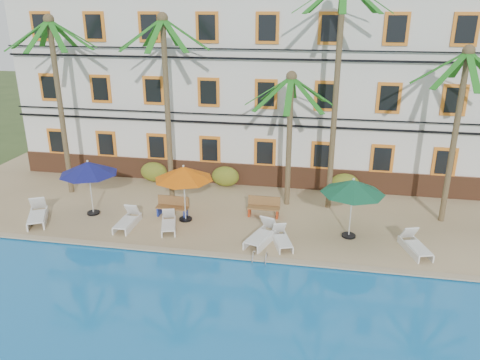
% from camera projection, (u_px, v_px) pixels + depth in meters
% --- Properties ---
extents(ground, '(100.00, 100.00, 0.00)m').
position_uv_depth(ground, '(206.00, 249.00, 19.36)').
color(ground, '#384C23').
rests_on(ground, ground).
extents(pool_deck, '(30.00, 12.00, 0.25)m').
position_uv_depth(pool_deck, '(230.00, 200.00, 23.92)').
color(pool_deck, tan).
rests_on(pool_deck, ground).
extents(pool_coping, '(30.00, 0.35, 0.06)m').
position_uv_depth(pool_coping, '(200.00, 253.00, 18.43)').
color(pool_coping, tan).
rests_on(pool_coping, pool_deck).
extents(hotel_building, '(25.40, 6.44, 10.22)m').
position_uv_depth(hotel_building, '(247.00, 82.00, 26.69)').
color(hotel_building, silver).
rests_on(hotel_building, pool_deck).
extents(palm_a, '(4.23, 4.23, 8.87)m').
position_uv_depth(palm_a, '(57.00, 84.00, 22.69)').
color(palm_a, brown).
rests_on(palm_a, pool_deck).
extents(palm_b, '(4.23, 4.23, 8.95)m').
position_uv_depth(palm_b, '(166.00, 87.00, 21.68)').
color(palm_b, brown).
rests_on(palm_b, pool_deck).
extents(palm_c, '(4.23, 4.23, 6.47)m').
position_uv_depth(palm_c, '(290.00, 120.00, 21.66)').
color(palm_c, brown).
rests_on(palm_c, pool_deck).
extents(palm_d, '(4.23, 4.23, 10.50)m').
position_uv_depth(palm_d, '(338.00, 71.00, 20.48)').
color(palm_d, brown).
rests_on(palm_d, pool_deck).
extents(palm_e, '(4.23, 4.23, 7.75)m').
position_uv_depth(palm_e, '(459.00, 113.00, 19.60)').
color(palm_e, brown).
rests_on(palm_e, pool_deck).
extents(shrub_left, '(1.50, 0.90, 1.10)m').
position_uv_depth(shrub_left, '(154.00, 172.00, 25.96)').
color(shrub_left, '#205618').
rests_on(shrub_left, pool_deck).
extents(shrub_mid, '(1.50, 0.90, 1.10)m').
position_uv_depth(shrub_mid, '(225.00, 176.00, 25.26)').
color(shrub_mid, '#205618').
rests_on(shrub_mid, pool_deck).
extents(shrub_right, '(1.50, 0.90, 1.10)m').
position_uv_depth(shrub_right, '(345.00, 184.00, 24.19)').
color(shrub_right, '#205618').
rests_on(shrub_right, pool_deck).
extents(umbrella_blue, '(2.65, 2.65, 2.65)m').
position_uv_depth(umbrella_blue, '(88.00, 168.00, 21.25)').
color(umbrella_blue, black).
rests_on(umbrella_blue, pool_deck).
extents(umbrella_red, '(2.65, 2.65, 2.65)m').
position_uv_depth(umbrella_red, '(184.00, 173.00, 20.60)').
color(umbrella_red, black).
rests_on(umbrella_red, pool_deck).
extents(umbrella_green, '(2.65, 2.65, 2.64)m').
position_uv_depth(umbrella_green, '(353.00, 187.00, 19.06)').
color(umbrella_green, black).
rests_on(umbrella_green, pool_deck).
extents(lounger_a, '(1.59, 2.16, 0.97)m').
position_uv_depth(lounger_a, '(37.00, 215.00, 21.17)').
color(lounger_a, silver).
rests_on(lounger_a, pool_deck).
extents(lounger_b, '(0.66, 1.82, 0.86)m').
position_uv_depth(lounger_b, '(128.00, 220.00, 20.68)').
color(lounger_b, silver).
rests_on(lounger_b, pool_deck).
extents(lounger_c, '(1.06, 1.77, 0.79)m').
position_uv_depth(lounger_c, '(169.00, 223.00, 20.45)').
color(lounger_c, silver).
rests_on(lounger_c, pool_deck).
extents(lounger_d, '(1.31, 2.11, 0.94)m').
position_uv_depth(lounger_d, '(262.00, 235.00, 19.31)').
color(lounger_d, silver).
rests_on(lounger_d, pool_deck).
extents(lounger_e, '(1.08, 1.75, 0.78)m').
position_uv_depth(lounger_e, '(282.00, 239.00, 19.10)').
color(lounger_e, silver).
rests_on(lounger_e, pool_deck).
extents(lounger_f, '(1.16, 1.92, 0.86)m').
position_uv_depth(lounger_f, '(415.00, 245.00, 18.53)').
color(lounger_f, silver).
rests_on(lounger_f, pool_deck).
extents(bench_left, '(1.51, 0.52, 0.93)m').
position_uv_depth(bench_left, '(173.00, 206.00, 21.69)').
color(bench_left, olive).
rests_on(bench_left, pool_deck).
extents(bench_right, '(1.50, 0.49, 0.93)m').
position_uv_depth(bench_right, '(264.00, 206.00, 21.66)').
color(bench_right, olive).
rests_on(bench_right, pool_deck).
extents(pool_ladder, '(0.54, 0.74, 0.74)m').
position_uv_depth(pool_ladder, '(260.00, 261.00, 17.94)').
color(pool_ladder, silver).
rests_on(pool_ladder, ground).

